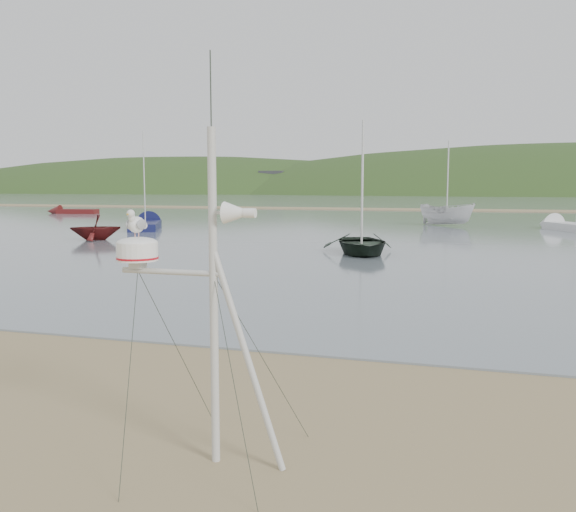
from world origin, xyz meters
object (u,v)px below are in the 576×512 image
(boat_dark, at_px, (362,204))
(sailboat_blue_near, at_px, (148,224))
(mast_rig, at_px, (208,368))
(dinghy_red_far, at_px, (66,211))
(sailboat_white_near, at_px, (560,225))
(boat_white, at_px, (447,196))
(boat_red, at_px, (95,216))

(boat_dark, relative_size, sailboat_blue_near, 0.59)
(mast_rig, height_order, boat_dark, boat_dark)
(mast_rig, height_order, dinghy_red_far, mast_rig)
(mast_rig, distance_m, sailboat_white_near, 40.40)
(sailboat_blue_near, bearing_deg, mast_rig, -59.51)
(sailboat_white_near, bearing_deg, boat_white, 168.11)
(boat_red, relative_size, boat_white, 0.59)
(boat_red, xyz_separation_m, sailboat_blue_near, (-2.42, 9.99, -1.07))
(boat_dark, bearing_deg, boat_red, 152.68)
(boat_white, bearing_deg, boat_red, 160.17)
(boat_white, distance_m, sailboat_blue_near, 22.10)
(sailboat_blue_near, bearing_deg, boat_white, 21.02)
(sailboat_white_near, bearing_deg, boat_red, -147.68)
(mast_rig, height_order, sailboat_white_near, sailboat_white_near)
(boat_white, height_order, sailboat_white_near, sailboat_white_near)
(boat_red, bearing_deg, dinghy_red_far, -172.63)
(boat_dark, xyz_separation_m, sailboat_blue_near, (-17.68, 12.62, -1.95))
(boat_white, xyz_separation_m, sailboat_blue_near, (-20.55, -7.90, -1.97))
(sailboat_blue_near, bearing_deg, boat_red, -76.41)
(boat_red, relative_size, dinghy_red_far, 0.46)
(boat_dark, bearing_deg, dinghy_red_far, 124.16)
(mast_rig, distance_m, boat_red, 28.81)
(boat_white, bearing_deg, sailboat_blue_near, 136.58)
(sailboat_white_near, bearing_deg, sailboat_blue_near, -167.40)
(sailboat_blue_near, distance_m, sailboat_white_near, 28.85)
(dinghy_red_far, bearing_deg, boat_dark, -38.30)
(sailboat_blue_near, xyz_separation_m, dinghy_red_far, (-19.14, 16.45, -0.01))
(boat_red, height_order, dinghy_red_far, boat_red)
(boat_white, xyz_separation_m, sailboat_white_near, (7.61, -1.60, -1.97))
(boat_dark, relative_size, boat_white, 0.99)
(mast_rig, bearing_deg, dinghy_red_far, 127.93)
(mast_rig, xyz_separation_m, boat_white, (1.02, 41.07, 1.20))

